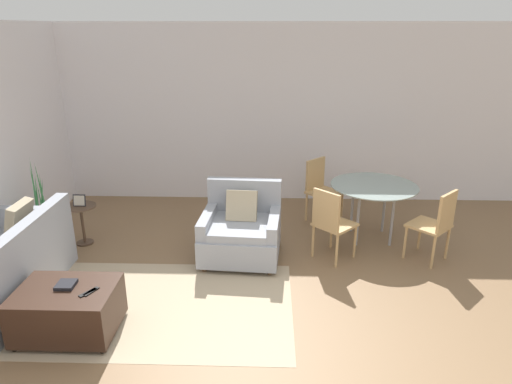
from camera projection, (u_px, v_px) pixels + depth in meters
The scene contains 16 objects.
ground_plane at pixel (282, 359), 3.89m from camera, with size 20.00×20.00×0.00m, color brown.
wall_back at pixel (278, 115), 7.12m from camera, with size 12.00×0.06×2.75m.
area_rug at pixel (162, 305), 4.64m from camera, with size 2.65×1.72×0.01m.
couch at pixel (2, 273), 4.65m from camera, with size 0.87×1.78×0.92m.
armchair at pixel (241, 231), 5.53m from camera, with size 0.98×0.95×0.89m.
ottoman at pixel (68, 309), 4.15m from camera, with size 0.88×0.64×0.46m.
book_stack at pixel (66, 285), 4.12m from camera, with size 0.17×0.17×0.03m.
tv_remote_primary at pixel (91, 291), 4.04m from camera, with size 0.11×0.16×0.01m.
tv_remote_secondary at pixel (88, 293), 4.02m from camera, with size 0.13×0.16×0.01m.
potted_plant at pixel (44, 226), 5.84m from camera, with size 0.33×0.33×1.18m.
side_table at pixel (82, 217), 5.86m from camera, with size 0.40×0.40×0.53m.
picture_frame at pixel (79, 200), 5.78m from camera, with size 0.16×0.06×0.15m.
dining_table at pixel (374, 191), 5.91m from camera, with size 1.11×1.11×0.75m.
dining_chair_near_left at pixel (331, 220), 5.39m from camera, with size 0.59×0.59×0.90m.
dining_chair_near_right at pixel (437, 221), 5.36m from camera, with size 0.59×0.59×0.90m.
dining_chair_far_left at pixel (320, 186), 6.56m from camera, with size 0.59×0.59×0.90m.
Camera 1 is at (-0.12, -3.17, 2.67)m, focal length 32.00 mm.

